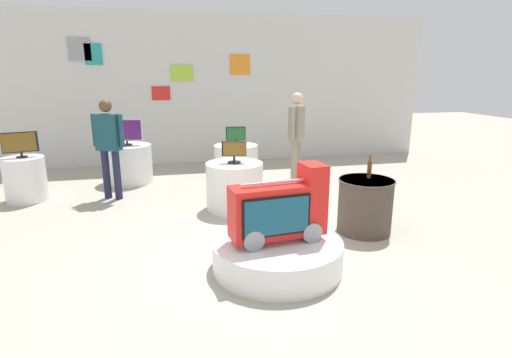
{
  "coord_description": "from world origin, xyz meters",
  "views": [
    {
      "loc": [
        -0.84,
        -4.14,
        2.05
      ],
      "look_at": [
        0.24,
        0.65,
        0.75
      ],
      "focal_mm": 28.15,
      "sensor_mm": 36.0,
      "label": 1
    }
  ],
  "objects_px": {
    "shopper_browsing_rear": "(296,134)",
    "tv_on_center_rear": "(126,131)",
    "display_pedestal_center_rear": "(129,164)",
    "tv_on_left_rear": "(234,151)",
    "display_pedestal_left_rear": "(235,186)",
    "shopper_browsing_near_truck": "(109,142)",
    "novelty_firetruck_tv": "(280,211)",
    "display_pedestal_right_rear": "(236,164)",
    "tv_on_right_rear": "(236,135)",
    "display_pedestal_far_right": "(25,179)",
    "side_table_round": "(365,205)",
    "tv_on_far_right": "(20,143)",
    "main_display_pedestal": "(277,254)",
    "bottle_on_side_table": "(369,169)"
  },
  "relations": [
    {
      "from": "tv_on_left_rear",
      "to": "display_pedestal_far_right",
      "type": "distance_m",
      "value": 3.54
    },
    {
      "from": "tv_on_far_right",
      "to": "shopper_browsing_near_truck",
      "type": "xyz_separation_m",
      "value": [
        1.38,
        -0.2,
        0.0
      ]
    },
    {
      "from": "display_pedestal_left_rear",
      "to": "tv_on_center_rear",
      "type": "relative_size",
      "value": 1.48
    },
    {
      "from": "tv_on_left_rear",
      "to": "display_pedestal_center_rear",
      "type": "relative_size",
      "value": 0.42
    },
    {
      "from": "tv_on_center_rear",
      "to": "tv_on_far_right",
      "type": "relative_size",
      "value": 1.16
    },
    {
      "from": "novelty_firetruck_tv",
      "to": "display_pedestal_right_rear",
      "type": "relative_size",
      "value": 1.25
    },
    {
      "from": "tv_on_left_rear",
      "to": "shopper_browsing_rear",
      "type": "relative_size",
      "value": 0.21
    },
    {
      "from": "tv_on_center_rear",
      "to": "novelty_firetruck_tv",
      "type": "bearing_deg",
      "value": -65.53
    },
    {
      "from": "display_pedestal_center_rear",
      "to": "display_pedestal_right_rear",
      "type": "xyz_separation_m",
      "value": [
        2.01,
        -0.47,
        0.0
      ]
    },
    {
      "from": "display_pedestal_center_rear",
      "to": "display_pedestal_left_rear",
      "type": "bearing_deg",
      "value": -49.41
    },
    {
      "from": "main_display_pedestal",
      "to": "display_pedestal_far_right",
      "type": "distance_m",
      "value": 4.69
    },
    {
      "from": "main_display_pedestal",
      "to": "bottle_on_side_table",
      "type": "height_order",
      "value": "bottle_on_side_table"
    },
    {
      "from": "tv_on_right_rear",
      "to": "shopper_browsing_rear",
      "type": "relative_size",
      "value": 0.22
    },
    {
      "from": "display_pedestal_left_rear",
      "to": "display_pedestal_center_rear",
      "type": "xyz_separation_m",
      "value": [
        -1.72,
        2.01,
        0.0
      ]
    },
    {
      "from": "display_pedestal_right_rear",
      "to": "display_pedestal_far_right",
      "type": "height_order",
      "value": "same"
    },
    {
      "from": "main_display_pedestal",
      "to": "tv_on_right_rear",
      "type": "height_order",
      "value": "tv_on_right_rear"
    },
    {
      "from": "side_table_round",
      "to": "tv_on_left_rear",
      "type": "bearing_deg",
      "value": 139.29
    },
    {
      "from": "display_pedestal_center_rear",
      "to": "shopper_browsing_rear",
      "type": "xyz_separation_m",
      "value": [
        2.95,
        -1.26,
        0.66
      ]
    },
    {
      "from": "display_pedestal_left_rear",
      "to": "tv_on_center_rear",
      "type": "xyz_separation_m",
      "value": [
        -1.72,
        2.0,
        0.64
      ]
    },
    {
      "from": "tv_on_center_rear",
      "to": "shopper_browsing_near_truck",
      "type": "height_order",
      "value": "shopper_browsing_near_truck"
    },
    {
      "from": "display_pedestal_left_rear",
      "to": "shopper_browsing_near_truck",
      "type": "relative_size",
      "value": 0.53
    },
    {
      "from": "display_pedestal_center_rear",
      "to": "shopper_browsing_rear",
      "type": "height_order",
      "value": "shopper_browsing_rear"
    },
    {
      "from": "tv_on_center_rear",
      "to": "shopper_browsing_near_truck",
      "type": "relative_size",
      "value": 0.36
    },
    {
      "from": "shopper_browsing_rear",
      "to": "tv_on_center_rear",
      "type": "bearing_deg",
      "value": 157.03
    },
    {
      "from": "tv_on_right_rear",
      "to": "display_pedestal_left_rear",
      "type": "bearing_deg",
      "value": -100.87
    },
    {
      "from": "display_pedestal_right_rear",
      "to": "novelty_firetruck_tv",
      "type": "bearing_deg",
      "value": -92.61
    },
    {
      "from": "display_pedestal_left_rear",
      "to": "tv_on_center_rear",
      "type": "bearing_deg",
      "value": 130.64
    },
    {
      "from": "display_pedestal_left_rear",
      "to": "shopper_browsing_near_truck",
      "type": "height_order",
      "value": "shopper_browsing_near_truck"
    },
    {
      "from": "main_display_pedestal",
      "to": "side_table_round",
      "type": "height_order",
      "value": "side_table_round"
    },
    {
      "from": "tv_on_left_rear",
      "to": "shopper_browsing_near_truck",
      "type": "relative_size",
      "value": 0.22
    },
    {
      "from": "display_pedestal_center_rear",
      "to": "tv_on_far_right",
      "type": "distance_m",
      "value": 1.88
    },
    {
      "from": "display_pedestal_left_rear",
      "to": "display_pedestal_center_rear",
      "type": "height_order",
      "value": "same"
    },
    {
      "from": "main_display_pedestal",
      "to": "side_table_round",
      "type": "distance_m",
      "value": 1.61
    },
    {
      "from": "novelty_firetruck_tv",
      "to": "display_pedestal_center_rear",
      "type": "relative_size",
      "value": 1.19
    },
    {
      "from": "main_display_pedestal",
      "to": "shopper_browsing_rear",
      "type": "height_order",
      "value": "shopper_browsing_rear"
    },
    {
      "from": "tv_on_left_rear",
      "to": "display_pedestal_right_rear",
      "type": "relative_size",
      "value": 0.44
    },
    {
      "from": "novelty_firetruck_tv",
      "to": "display_pedestal_left_rear",
      "type": "distance_m",
      "value": 2.08
    },
    {
      "from": "display_pedestal_right_rear",
      "to": "display_pedestal_far_right",
      "type": "distance_m",
      "value": 3.6
    },
    {
      "from": "tv_on_right_rear",
      "to": "side_table_round",
      "type": "bearing_deg",
      "value": -66.71
    },
    {
      "from": "display_pedestal_center_rear",
      "to": "tv_on_center_rear",
      "type": "relative_size",
      "value": 1.47
    },
    {
      "from": "display_pedestal_center_rear",
      "to": "tv_on_right_rear",
      "type": "xyz_separation_m",
      "value": [
        2.01,
        -0.47,
        0.55
      ]
    },
    {
      "from": "side_table_round",
      "to": "bottle_on_side_table",
      "type": "distance_m",
      "value": 0.48
    },
    {
      "from": "shopper_browsing_rear",
      "to": "novelty_firetruck_tv",
      "type": "bearing_deg",
      "value": -111.42
    },
    {
      "from": "display_pedestal_far_right",
      "to": "bottle_on_side_table",
      "type": "xyz_separation_m",
      "value": [
        4.88,
        -2.4,
        0.47
      ]
    },
    {
      "from": "tv_on_left_rear",
      "to": "display_pedestal_far_right",
      "type": "height_order",
      "value": "tv_on_left_rear"
    },
    {
      "from": "tv_on_right_rear",
      "to": "shopper_browsing_near_truck",
      "type": "bearing_deg",
      "value": -165.66
    },
    {
      "from": "side_table_round",
      "to": "shopper_browsing_near_truck",
      "type": "distance_m",
      "value": 4.16
    },
    {
      "from": "tv_on_left_rear",
      "to": "display_pedestal_left_rear",
      "type": "bearing_deg",
      "value": 103.41
    },
    {
      "from": "display_pedestal_center_rear",
      "to": "display_pedestal_right_rear",
      "type": "distance_m",
      "value": 2.07
    },
    {
      "from": "side_table_round",
      "to": "shopper_browsing_rear",
      "type": "bearing_deg",
      "value": 97.88
    }
  ]
}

